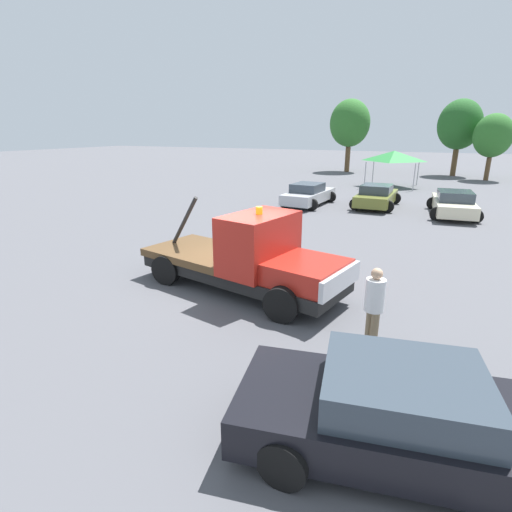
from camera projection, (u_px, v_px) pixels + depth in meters
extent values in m
plane|color=#545459|center=(240.00, 288.00, 11.57)|extent=(160.00, 160.00, 0.00)
cube|color=black|center=(240.00, 271.00, 11.41)|extent=(6.35, 3.17, 0.35)
cube|color=#B22319|center=(308.00, 272.00, 10.02)|extent=(2.04, 2.18, 0.55)
cube|color=silver|center=(341.00, 281.00, 9.51)|extent=(0.52, 1.97, 0.50)
cube|color=#B22319|center=(259.00, 243.00, 10.73)|extent=(1.75, 2.43, 1.56)
cube|color=brown|center=(202.00, 252.00, 12.19)|extent=(3.42, 2.77, 0.22)
cylinder|color=black|center=(185.00, 221.00, 12.31)|extent=(1.19, 0.36, 1.63)
cylinder|color=orange|center=(259.00, 210.00, 10.47)|extent=(0.18, 0.18, 0.20)
cylinder|color=black|center=(323.00, 279.00, 11.03)|extent=(0.88, 0.26, 0.88)
cylinder|color=black|center=(281.00, 305.00, 9.43)|extent=(0.88, 0.26, 0.88)
cylinder|color=black|center=(214.00, 253.00, 13.36)|extent=(0.88, 0.26, 0.88)
cylinder|color=black|center=(166.00, 270.00, 11.76)|extent=(0.88, 0.26, 0.88)
cube|color=black|center=(419.00, 424.00, 5.46)|extent=(5.33, 2.89, 0.60)
cube|color=#333D47|center=(404.00, 387.00, 5.36)|extent=(2.41, 2.11, 0.50)
cylinder|color=black|center=(304.00, 378.00, 6.80)|extent=(0.68, 0.22, 0.68)
cylinder|color=black|center=(283.00, 464.00, 5.07)|extent=(0.68, 0.22, 0.68)
cylinder|color=#847051|center=(369.00, 327.00, 8.38)|extent=(0.16, 0.16, 0.86)
cylinder|color=#847051|center=(374.00, 332.00, 8.18)|extent=(0.16, 0.16, 0.86)
cylinder|color=white|center=(375.00, 295.00, 8.05)|extent=(0.40, 0.40, 0.68)
sphere|color=tan|center=(377.00, 274.00, 7.91)|extent=(0.23, 0.23, 0.23)
cube|color=#B7B7BC|center=(309.00, 196.00, 24.14)|extent=(2.11, 4.70, 0.60)
cube|color=#333D47|center=(308.00, 188.00, 23.78)|extent=(1.70, 2.03, 0.50)
cylinder|color=black|center=(305.00, 195.00, 25.88)|extent=(0.68, 0.22, 0.68)
cylinder|color=black|center=(330.00, 197.00, 25.09)|extent=(0.68, 0.22, 0.68)
cylinder|color=black|center=(285.00, 202.00, 23.30)|extent=(0.68, 0.22, 0.68)
cylinder|color=black|center=(312.00, 205.00, 22.51)|extent=(0.68, 0.22, 0.68)
cube|color=olive|center=(376.00, 198.00, 23.54)|extent=(1.90, 4.49, 0.60)
cube|color=#333D47|center=(377.00, 189.00, 23.18)|extent=(1.65, 1.89, 0.50)
cylinder|color=black|center=(366.00, 196.00, 25.28)|extent=(0.68, 0.22, 0.68)
cylinder|color=black|center=(395.00, 198.00, 24.54)|extent=(0.68, 0.22, 0.68)
cylinder|color=black|center=(355.00, 204.00, 22.66)|extent=(0.68, 0.22, 0.68)
cylinder|color=black|center=(388.00, 207.00, 21.93)|extent=(0.68, 0.22, 0.68)
cube|color=beige|center=(453.00, 205.00, 21.20)|extent=(2.33, 4.99, 0.60)
cube|color=#333D47|center=(455.00, 196.00, 20.81)|extent=(1.83, 2.18, 0.50)
cylinder|color=black|center=(433.00, 203.00, 23.01)|extent=(0.68, 0.22, 0.68)
cylinder|color=black|center=(467.00, 205.00, 22.45)|extent=(0.68, 0.22, 0.68)
cylinder|color=black|center=(437.00, 214.00, 20.07)|extent=(0.68, 0.22, 0.68)
cylinder|color=black|center=(476.00, 216.00, 19.50)|extent=(0.68, 0.22, 0.68)
cylinder|color=#9E9EA3|center=(365.00, 175.00, 30.97)|extent=(0.07, 0.07, 2.02)
cylinder|color=#9E9EA3|center=(414.00, 177.00, 29.51)|extent=(0.07, 0.07, 2.02)
cylinder|color=#9E9EA3|center=(373.00, 171.00, 34.05)|extent=(0.07, 0.07, 2.02)
cylinder|color=#9E9EA3|center=(418.00, 173.00, 32.59)|extent=(0.07, 0.07, 2.02)
pyramid|color=#287F38|center=(394.00, 156.00, 31.36)|extent=(3.58, 3.58, 0.78)
cylinder|color=brown|center=(487.00, 169.00, 35.85)|extent=(0.40, 0.40, 2.02)
ellipsoid|color=#2D6B28|center=(493.00, 136.00, 34.97)|extent=(3.22, 3.22, 3.74)
cylinder|color=brown|center=(347.00, 159.00, 43.22)|extent=(0.52, 0.52, 2.61)
ellipsoid|color=#2D6B28|center=(350.00, 123.00, 42.09)|extent=(4.18, 4.18, 4.85)
cylinder|color=brown|center=(454.00, 163.00, 39.33)|extent=(0.50, 0.50, 2.52)
ellipsoid|color=#235B23|center=(460.00, 124.00, 38.24)|extent=(4.03, 4.03, 4.68)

